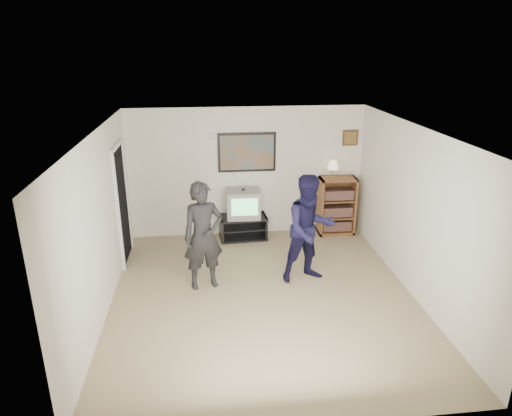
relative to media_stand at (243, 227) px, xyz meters
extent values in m
cube|color=#7A6A4D|center=(0.11, -2.23, -0.23)|extent=(4.50, 5.00, 0.01)
cube|color=white|center=(0.11, -2.23, 2.27)|extent=(4.50, 5.00, 0.01)
cube|color=silver|center=(0.11, 0.27, 1.02)|extent=(4.50, 0.01, 2.50)
cube|color=silver|center=(-2.14, -2.23, 1.02)|extent=(0.01, 5.00, 2.50)
cube|color=silver|center=(2.36, -2.23, 1.02)|extent=(0.01, 5.00, 2.50)
cube|color=black|center=(0.00, 0.00, 0.21)|extent=(0.93, 0.56, 0.04)
cube|color=black|center=(0.00, 0.00, -0.21)|extent=(0.93, 0.56, 0.04)
cube|color=black|center=(-0.42, 0.00, 0.00)|extent=(0.07, 0.48, 0.45)
cube|color=black|center=(0.42, 0.00, 0.00)|extent=(0.07, 0.48, 0.45)
imported|color=black|center=(-0.76, -1.78, 0.62)|extent=(0.70, 0.54, 1.69)
imported|color=black|center=(0.89, -1.75, 0.65)|extent=(0.97, 0.83, 1.74)
cube|color=white|center=(-0.75, -1.61, 0.94)|extent=(0.05, 0.12, 0.03)
cube|color=white|center=(0.95, -1.47, 0.87)|extent=(0.07, 0.13, 0.04)
cube|color=black|center=(0.11, 0.25, 1.42)|extent=(1.10, 0.03, 0.75)
cube|color=white|center=(-0.44, 0.25, 1.72)|extent=(0.28, 0.02, 0.14)
cube|color=#432E15|center=(2.11, 0.25, 1.65)|extent=(0.30, 0.03, 0.30)
cube|color=black|center=(-2.13, -0.63, 0.77)|extent=(0.03, 0.85, 2.00)
camera|label=1|loc=(-0.69, -8.17, 3.39)|focal=32.00mm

